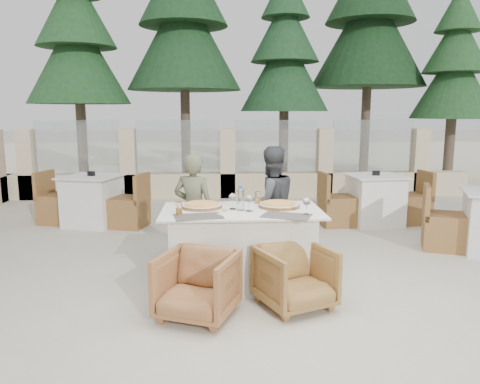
{
  "coord_description": "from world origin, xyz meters",
  "views": [
    {
      "loc": [
        -0.27,
        -4.69,
        1.74
      ],
      "look_at": [
        -0.0,
        0.18,
        0.9
      ],
      "focal_mm": 35.0,
      "sensor_mm": 36.0,
      "label": 1
    }
  ],
  "objects": [
    {
      "name": "pizza_right",
      "position": [
        0.39,
        -0.0,
        0.8
      ],
      "size": [
        0.53,
        0.53,
        0.06
      ],
      "primitive_type": "cylinder",
      "rotation": [
        0.0,
        0.0,
        -0.3
      ],
      "color": "orange",
      "rests_on": "dining_table"
    },
    {
      "name": "armchair_far_right",
      "position": [
        0.42,
        0.69,
        0.29
      ],
      "size": [
        0.76,
        0.77,
        0.58
      ],
      "primitive_type": "imported",
      "rotation": [
        0.0,
        0.0,
        2.89
      ],
      "color": "olive",
      "rests_on": "ground"
    },
    {
      "name": "olive_dish",
      "position": [
        -0.18,
        -0.31,
        0.79
      ],
      "size": [
        0.14,
        0.14,
        0.04
      ],
      "primitive_type": null,
      "rotation": [
        0.0,
        0.0,
        0.27
      ],
      "color": "white",
      "rests_on": "dining_table"
    },
    {
      "name": "dining_table",
      "position": [
        -0.0,
        -0.12,
        0.39
      ],
      "size": [
        1.6,
        0.9,
        0.77
      ],
      "primitive_type": null,
      "color": "silver",
      "rests_on": "ground"
    },
    {
      "name": "armchair_near_right",
      "position": [
        0.44,
        -0.73,
        0.28
      ],
      "size": [
        0.79,
        0.8,
        0.56
      ],
      "primitive_type": "imported",
      "rotation": [
        0.0,
        0.0,
        0.4
      ],
      "color": "olive",
      "rests_on": "ground"
    },
    {
      "name": "wine_glass_near",
      "position": [
        0.07,
        -0.19,
        0.86
      ],
      "size": [
        0.1,
        0.1,
        0.18
      ],
      "primitive_type": null,
      "rotation": [
        0.0,
        0.0,
        0.34
      ],
      "color": "silver",
      "rests_on": "dining_table"
    },
    {
      "name": "pine_mid_right",
      "position": [
        3.8,
        7.8,
        3.4
      ],
      "size": [
        2.99,
        2.99,
        6.8
      ],
      "primitive_type": "cone",
      "color": "#17391A",
      "rests_on": "ground"
    },
    {
      "name": "bg_table_a",
      "position": [
        -2.16,
        2.52,
        0.39
      ],
      "size": [
        1.8,
        1.23,
        0.77
      ],
      "primitive_type": null,
      "rotation": [
        0.0,
        0.0,
        -0.27
      ],
      "color": "silver",
      "rests_on": "ground"
    },
    {
      "name": "ground",
      "position": [
        0.0,
        0.0,
        0.0
      ],
      "size": [
        80.0,
        80.0,
        0.0
      ],
      "primitive_type": "plane",
      "color": "beige",
      "rests_on": "ground"
    },
    {
      "name": "diner_right",
      "position": [
        0.38,
        0.64,
        0.68
      ],
      "size": [
        0.79,
        0.69,
        1.35
      ],
      "primitive_type": "imported",
      "rotation": [
        0.0,
        0.0,
        3.46
      ],
      "color": "#3E4143",
      "rests_on": "ground"
    },
    {
      "name": "beer_glass_right",
      "position": [
        0.19,
        0.21,
        0.83
      ],
      "size": [
        0.07,
        0.07,
        0.13
      ],
      "primitive_type": "cylinder",
      "rotation": [
        0.0,
        0.0,
        -0.04
      ],
      "color": "gold",
      "rests_on": "dining_table"
    },
    {
      "name": "pine_centre",
      "position": [
        1.5,
        7.2,
        2.5
      ],
      "size": [
        2.2,
        2.2,
        5.0
      ],
      "primitive_type": "cone",
      "color": "#1F4826",
      "rests_on": "ground"
    },
    {
      "name": "perimeter_wall_far",
      "position": [
        0.0,
        4.8,
        0.8
      ],
      "size": [
        10.0,
        0.34,
        1.6
      ],
      "primitive_type": null,
      "color": "beige",
      "rests_on": "ground"
    },
    {
      "name": "sand_patch",
      "position": [
        0.0,
        14.0,
        0.01
      ],
      "size": [
        30.0,
        16.0,
        0.01
      ],
      "primitive_type": "cube",
      "color": "#F3E7C7",
      "rests_on": "ground"
    },
    {
      "name": "placemat_near_left",
      "position": [
        -0.43,
        -0.4,
        0.77
      ],
      "size": [
        0.5,
        0.38,
        0.0
      ],
      "primitive_type": "cube",
      "rotation": [
        0.0,
        0.0,
        0.18
      ],
      "color": "#4E4B43",
      "rests_on": "dining_table"
    },
    {
      "name": "pizza_left",
      "position": [
        -0.41,
        0.01,
        0.8
      ],
      "size": [
        0.48,
        0.48,
        0.05
      ],
      "primitive_type": "cylinder",
      "rotation": [
        0.0,
        0.0,
        0.18
      ],
      "color": "orange",
      "rests_on": "dining_table"
    },
    {
      "name": "pine_far_right",
      "position": [
        5.5,
        6.5,
        2.25
      ],
      "size": [
        1.98,
        1.98,
        4.5
      ],
      "primitive_type": "cone",
      "color": "#245227",
      "rests_on": "ground"
    },
    {
      "name": "wine_glass_centre",
      "position": [
        -0.09,
        -0.08,
        0.86
      ],
      "size": [
        0.1,
        0.1,
        0.18
      ],
      "primitive_type": null,
      "rotation": [
        0.0,
        0.0,
        -0.4
      ],
      "color": "silver",
      "rests_on": "dining_table"
    },
    {
      "name": "water_bottle",
      "position": [
        -0.01,
        -0.12,
        0.89
      ],
      "size": [
        0.08,
        0.08,
        0.25
      ],
      "primitive_type": "cylinder",
      "rotation": [
        0.0,
        0.0,
        -0.06
      ],
      "color": "#A3BED7",
      "rests_on": "dining_table"
    },
    {
      "name": "placemat_near_right",
      "position": [
        0.4,
        -0.42,
        0.77
      ],
      "size": [
        0.53,
        0.45,
        0.0
      ],
      "primitive_type": "cube",
      "rotation": [
        0.0,
        0.0,
        -0.39
      ],
      "color": "#554F49",
      "rests_on": "dining_table"
    },
    {
      "name": "bg_table_b",
      "position": [
        2.22,
        2.34,
        0.39
      ],
      "size": [
        1.7,
        0.94,
        0.77
      ],
      "primitive_type": null,
      "rotation": [
        0.0,
        0.0,
        0.07
      ],
      "color": "white",
      "rests_on": "ground"
    },
    {
      "name": "pine_mid_left",
      "position": [
        -1.0,
        7.5,
        3.25
      ],
      "size": [
        2.86,
        2.86,
        6.5
      ],
      "primitive_type": "cone",
      "color": "#1C4320",
      "rests_on": "ground"
    },
    {
      "name": "armchair_far_left",
      "position": [
        -0.36,
        0.63,
        0.32
      ],
      "size": [
        0.68,
        0.7,
        0.63
      ],
      "primitive_type": "imported",
      "rotation": [
        0.0,
        0.0,
        3.14
      ],
      "color": "brown",
      "rests_on": "ground"
    },
    {
      "name": "pine_far_left",
      "position": [
        -3.5,
        7.0,
        2.75
      ],
      "size": [
        2.42,
        2.42,
        5.5
      ],
      "primitive_type": "cone",
      "color": "#214F25",
      "rests_on": "ground"
    },
    {
      "name": "armchair_near_left",
      "position": [
        -0.43,
        -0.9,
        0.28
      ],
      "size": [
        0.8,
        0.81,
        0.57
      ],
      "primitive_type": "imported",
      "rotation": [
        0.0,
        0.0,
        -0.38
      ],
      "color": "#9A6238",
      "rests_on": "ground"
    },
    {
      "name": "wine_glass_corner",
      "position": [
        0.6,
        -0.36,
        0.86
      ],
      "size": [
        0.1,
        0.1,
        0.18
      ],
      "primitive_type": null,
      "rotation": [
        0.0,
        0.0,
        -0.4
      ],
      "color": "silver",
      "rests_on": "dining_table"
    },
    {
      "name": "beer_glass_left",
      "position": [
        -0.61,
        -0.31,
        0.83
      ],
      "size": [
        0.06,
        0.06,
        0.12
      ],
      "primitive_type": "cylinder",
      "rotation": [
        0.0,
        0.0,
        0.0
      ],
      "color": "orange",
      "rests_on": "dining_table"
    },
    {
      "name": "diner_left",
      "position": [
        -0.51,
        0.52,
        0.64
      ],
      "size": [
        0.54,
        0.44,
        1.29
      ],
      "primitive_type": "imported",
      "rotation": [
        0.0,
        0.0,
        2.83
      ],
      "color": "#5A5D44",
      "rests_on": "ground"
    }
  ]
}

